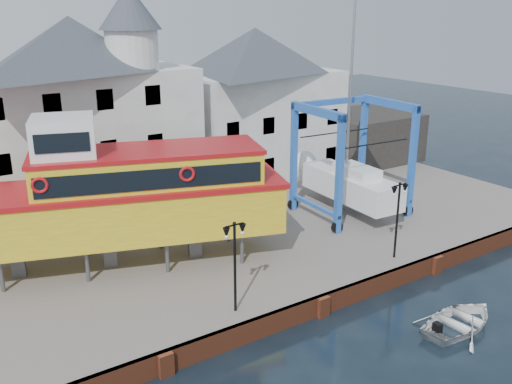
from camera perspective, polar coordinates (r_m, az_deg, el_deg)
ground at (r=27.43m, az=6.60°, el=-12.19°), size 140.00×140.00×0.00m
hardstanding at (r=35.36m, az=-4.98°, el=-3.99°), size 44.00×22.00×1.00m
quay_wall at (r=27.25m, az=6.49°, el=-11.19°), size 44.00×0.47×1.00m
building_white_main at (r=38.28m, az=-17.22°, el=7.67°), size 14.00×8.30×14.00m
building_white_right at (r=44.85m, az=-0.09°, el=8.96°), size 12.00×8.00×11.20m
shed_dark at (r=50.27m, az=10.76°, el=5.48°), size 8.00×7.00×4.00m
lamp_post_left at (r=24.27m, az=-2.15°, el=-5.24°), size 1.12×0.32×4.20m
lamp_post_right at (r=30.37m, az=14.08°, el=-0.88°), size 1.12×0.32×4.20m
tour_boat at (r=29.30m, az=-14.78°, el=-0.55°), size 18.46×9.74×7.85m
travel_lift at (r=37.37m, az=8.68°, el=1.63°), size 6.69×9.19×13.69m
motorboat_b at (r=27.96m, az=19.69°, el=-12.61°), size 4.55×3.43×0.89m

